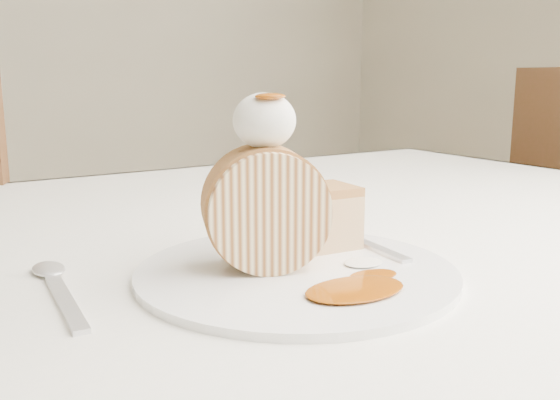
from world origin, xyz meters
TOP-DOWN VIEW (x-y plane):
  - table at (0.00, 0.20)m, footprint 1.40×0.90m
  - chair_end at (0.86, 0.45)m, footprint 0.57×0.57m
  - plate at (-0.03, 0.02)m, footprint 0.29×0.29m
  - roulade_slice at (-0.05, 0.04)m, footprint 0.11×0.09m
  - cake_chunk at (0.02, 0.06)m, footprint 0.06×0.06m
  - whipped_cream at (-0.05, 0.04)m, footprint 0.05×0.05m
  - caramel_drizzle at (-0.05, 0.03)m, footprint 0.03×0.02m
  - caramel_pool at (-0.03, -0.05)m, footprint 0.09×0.06m
  - fork at (0.06, 0.04)m, footprint 0.04×0.16m
  - spoon at (-0.22, 0.06)m, footprint 0.04×0.16m

SIDE VIEW (x-z plane):
  - chair_end at x=0.86m, z-range 0.07..1.00m
  - table at x=0.00m, z-range 0.29..1.04m
  - spoon at x=-0.22m, z-range 0.75..0.75m
  - plate at x=-0.03m, z-range 0.75..0.76m
  - fork at x=0.06m, z-range 0.76..0.76m
  - caramel_pool at x=-0.03m, z-range 0.76..0.76m
  - cake_chunk at x=0.02m, z-range 0.76..0.81m
  - roulade_slice at x=-0.05m, z-range 0.76..0.86m
  - whipped_cream at x=-0.05m, z-range 0.86..0.90m
  - caramel_drizzle at x=-0.05m, z-range 0.90..0.91m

